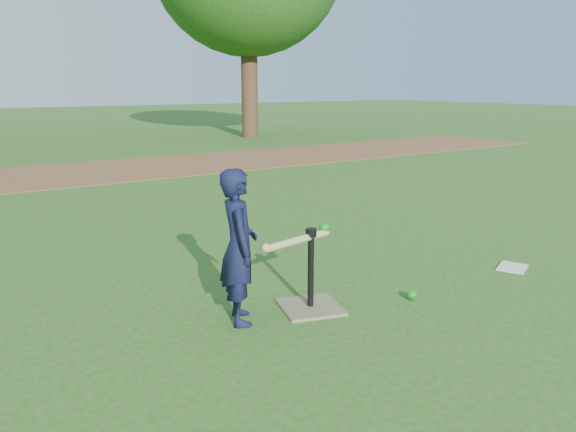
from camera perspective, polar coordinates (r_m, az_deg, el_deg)
ground at (r=4.37m, az=1.44°, el=-8.66°), size 80.00×80.00×0.00m
dirt_strip at (r=11.17m, az=-21.42°, el=4.01°), size 24.00×3.00×0.01m
child at (r=3.87m, az=-5.03°, el=-3.12°), size 0.38×0.46×1.09m
wiffle_ball_ground at (r=4.49m, az=12.46°, el=-7.81°), size 0.08×0.08×0.08m
clipboard at (r=5.51m, az=21.83°, el=-4.86°), size 0.37×0.33×0.01m
batting_tee at (r=4.20m, az=2.30°, el=-7.98°), size 0.53×0.53×0.61m
swing_action at (r=4.00m, az=1.36°, el=-2.25°), size 0.65×0.19×0.11m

